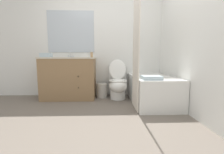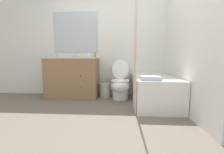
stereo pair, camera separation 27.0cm
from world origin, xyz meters
name	(u,v)px [view 2 (the right image)]	position (x,y,z in m)	size (l,w,h in m)	color
ground_plane	(98,121)	(0.00, 0.00, 0.00)	(14.00, 14.00, 0.00)	#6B6056
wall_back	(108,42)	(-0.01, 1.60, 1.25)	(8.00, 0.06, 2.50)	silver
wall_right	(181,36)	(1.35, 0.79, 1.25)	(0.05, 2.57, 2.50)	silver
vanity_cabinet	(73,77)	(-0.76, 1.28, 0.46)	(1.13, 0.61, 0.89)	olive
sink_faucet	(75,56)	(-0.76, 1.49, 0.93)	(0.14, 0.12, 0.12)	silver
toilet	(120,84)	(0.29, 1.22, 0.33)	(0.39, 0.66, 0.85)	white
bathtub	(154,90)	(0.94, 0.89, 0.27)	(0.75, 1.35, 0.53)	white
shower_curtain	(135,49)	(0.55, 0.56, 1.02)	(0.01, 0.51, 2.03)	silver
wastebasket	(105,90)	(-0.05, 1.33, 0.15)	(0.25, 0.25, 0.31)	#B7B2A8
tissue_box	(89,56)	(-0.42, 1.39, 0.93)	(0.13, 0.12, 0.11)	white
soap_dispenser	(95,55)	(-0.27, 1.30, 0.95)	(0.05, 0.05, 0.15)	tan
hand_towel_folded	(51,55)	(-1.18, 1.14, 0.94)	(0.22, 0.14, 0.09)	silver
bath_towel_folded	(150,78)	(0.78, 0.40, 0.56)	(0.31, 0.22, 0.06)	silver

